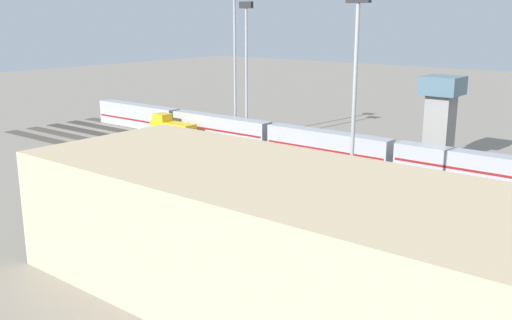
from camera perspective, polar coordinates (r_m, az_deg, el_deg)
The scene contains 14 objects.
ground_plane at distance 88.20m, azimuth 5.49°, elevation -1.71°, with size 400.00×400.00×0.00m, color gray.
track_bed_0 at distance 96.43m, azimuth 8.78°, elevation -0.41°, with size 140.00×2.80×0.12m, color #4C443D.
track_bed_1 at distance 92.26m, azimuth 7.21°, elevation -1.01°, with size 140.00×2.80×0.12m, color #3D3833.
track_bed_2 at distance 88.18m, azimuth 5.49°, elevation -1.67°, with size 140.00×2.80×0.12m, color #3D3833.
track_bed_3 at distance 84.20m, azimuth 3.61°, elevation -2.39°, with size 140.00×2.80×0.12m, color #4C443D.
track_bed_4 at distance 80.34m, azimuth 1.54°, elevation -3.17°, with size 140.00×2.80×0.12m, color #4C443D.
train_on_track_0 at distance 97.63m, azimuth 7.01°, elevation 1.37°, with size 119.80×3.06×5.00m.
train_on_track_1 at distance 114.23m, azimuth -8.26°, elevation 2.93°, with size 10.00×3.00×5.00m.
train_on_track_4 at distance 74.88m, azimuth 6.86°, elevation -2.51°, with size 47.20×3.06×5.00m.
light_mast_0 at distance 111.93m, azimuth -2.11°, elevation 10.92°, with size 2.80×0.70×28.08m.
light_mast_1 at distance 65.85m, azimuth 9.73°, elevation 7.78°, with size 2.80×0.70×26.33m.
light_mast_2 at distance 108.91m, azimuth -0.96°, elevation 10.35°, with size 2.80×0.70×26.35m.
maintenance_shed at distance 47.91m, azimuth 3.65°, elevation -8.20°, with size 50.92×18.55×11.34m, color tan.
control_tower at distance 99.69m, azimuth 17.71°, elevation 4.43°, with size 6.00×6.00×14.37m.
Camera 1 is at (-46.50, 71.09, 23.71)m, focal length 40.62 mm.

